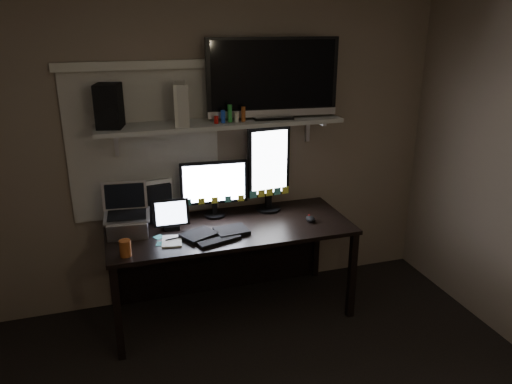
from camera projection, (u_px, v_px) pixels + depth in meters
name	position (u px, v px, depth m)	size (l,w,h in m)	color
back_wall	(217.00, 146.00, 3.87)	(3.60, 3.60, 0.00)	#706151
window_blinds	(144.00, 146.00, 3.68)	(1.10, 0.02, 1.10)	beige
desk	(226.00, 241.00, 3.88)	(1.80, 0.75, 0.73)	black
wall_shelf	(221.00, 123.00, 3.64)	(1.80, 0.35, 0.03)	#ABACA7
monitor_landscape	(214.00, 189.00, 3.82)	(0.51, 0.05, 0.45)	black
monitor_portrait	(269.00, 169.00, 3.90)	(0.35, 0.06, 0.69)	black
keyboard	(215.00, 233.00, 3.55)	(0.48, 0.19, 0.03)	black
mouse	(310.00, 219.00, 3.79)	(0.07, 0.10, 0.04)	black
notepad	(172.00, 241.00, 3.45)	(0.14, 0.19, 0.01)	white
tablet	(171.00, 214.00, 3.62)	(0.26, 0.11, 0.23)	black
file_sorter	(154.00, 201.00, 3.76)	(0.25, 0.11, 0.31)	black
laptop	(127.00, 212.00, 3.50)	(0.31, 0.26, 0.35)	silver
cup	(125.00, 248.00, 3.23)	(0.08, 0.08, 0.11)	brown
sticky_notes	(171.00, 238.00, 3.51)	(0.29, 0.21, 0.00)	#FDFF45
tv	(273.00, 79.00, 3.64)	(0.97, 0.18, 0.58)	black
game_console	(180.00, 104.00, 3.48)	(0.08, 0.24, 0.29)	beige
speaker	(109.00, 106.00, 3.38)	(0.16, 0.20, 0.30)	black
bottles	(230.00, 115.00, 3.55)	(0.20, 0.04, 0.12)	#A50F0C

